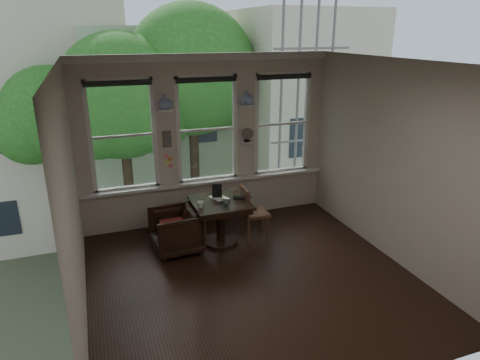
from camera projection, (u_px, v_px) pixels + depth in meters
name	position (u px, v px, depth m)	size (l,w,h in m)	color
ground	(252.00, 278.00, 6.14)	(4.50, 4.50, 0.00)	black
ceiling	(254.00, 62.00, 5.15)	(4.50, 4.50, 0.00)	silver
wall_back	(207.00, 140.00, 7.64)	(4.50, 4.50, 0.00)	beige
wall_front	(349.00, 261.00, 3.65)	(4.50, 4.50, 0.00)	beige
wall_left	(71.00, 201.00, 4.92)	(4.50, 4.50, 0.00)	beige
wall_right	(393.00, 162.00, 6.36)	(4.50, 4.50, 0.00)	beige
window_left	(123.00, 136.00, 7.11)	(1.10, 0.12, 1.90)	white
window_center	(207.00, 129.00, 7.57)	(1.10, 0.12, 1.90)	white
window_right	(281.00, 124.00, 8.04)	(1.10, 0.12, 1.90)	white
shelf_left	(166.00, 110.00, 7.12)	(0.26, 0.16, 0.03)	white
shelf_right	(247.00, 105.00, 7.58)	(0.26, 0.16, 0.03)	white
intercom	(167.00, 139.00, 7.31)	(0.14, 0.06, 0.28)	#59544F
sticky_notes	(168.00, 159.00, 7.43)	(0.16, 0.01, 0.24)	pink
desk_fan	(247.00, 137.00, 7.76)	(0.20, 0.20, 0.24)	#59544F
vase_left	(165.00, 102.00, 7.07)	(0.24, 0.24, 0.25)	white
vase_right	(247.00, 97.00, 7.54)	(0.24, 0.24, 0.25)	white
table	(221.00, 223.00, 7.02)	(0.90, 0.90, 0.75)	black
armchair_left	(176.00, 231.00, 6.79)	(0.75, 0.77, 0.70)	black
cushion_red	(176.00, 225.00, 6.76)	(0.45, 0.45, 0.06)	maroon
side_chair_right	(255.00, 213.00, 7.20)	(0.42, 0.42, 0.92)	#402516
laptop	(242.00, 198.00, 6.99)	(0.31, 0.20, 0.02)	black
mug	(201.00, 204.00, 6.65)	(0.11, 0.11, 0.10)	white
drinking_glass	(226.00, 203.00, 6.70)	(0.12, 0.12, 0.10)	white
tablet	(217.00, 191.00, 7.04)	(0.16, 0.02, 0.22)	black
papers	(219.00, 198.00, 7.05)	(0.22, 0.30, 0.00)	silver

